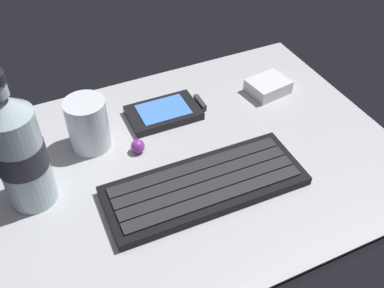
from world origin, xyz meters
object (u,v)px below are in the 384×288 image
object	(u,v)px
juice_cup	(88,126)
trackball_mouse	(138,146)
keyboard	(205,185)
charger_block	(268,86)
handheld_device	(167,112)
water_bottle	(19,151)

from	to	relation	value
juice_cup	trackball_mouse	size ratio (longest dim) A/B	3.86
keyboard	charger_block	xyz separation A→B (cm)	(20.98, 16.51, 0.39)
keyboard	handheld_device	xyz separation A→B (cm)	(1.67, 18.04, -0.08)
charger_block	trackball_mouse	bearing A→B (deg)	-169.56
charger_block	juice_cup	bearing A→B (deg)	-179.46
water_bottle	trackball_mouse	bearing A→B (deg)	9.17
keyboard	handheld_device	size ratio (longest dim) A/B	2.27
handheld_device	juice_cup	distance (cm)	14.31
water_bottle	juice_cup	bearing A→B (deg)	35.25
charger_block	trackball_mouse	xyz separation A→B (cm)	(-26.97, -4.97, -0.10)
handheld_device	water_bottle	xyz separation A→B (cm)	(-24.20, -9.17, 8.28)
juice_cup	trackball_mouse	xyz separation A→B (cm)	(6.17, -4.66, -2.81)
juice_cup	trackball_mouse	world-z (taller)	juice_cup
keyboard	water_bottle	bearing A→B (deg)	158.51
juice_cup	handheld_device	bearing A→B (deg)	7.58
keyboard	handheld_device	distance (cm)	18.11
handheld_device	charger_block	distance (cm)	19.38
juice_cup	keyboard	bearing A→B (deg)	-53.09
handheld_device	water_bottle	bearing A→B (deg)	-159.25
juice_cup	charger_block	size ratio (longest dim) A/B	1.21
water_bottle	trackball_mouse	xyz separation A→B (cm)	(16.54, 2.67, -7.91)
keyboard	water_bottle	xyz separation A→B (cm)	(-22.53, 8.87, 8.20)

